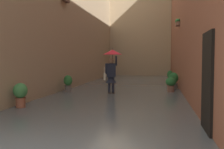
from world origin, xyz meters
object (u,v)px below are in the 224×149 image
object	(u,v)px
potted_plant_mid_right	(68,83)
potted_plant_mid_left	(174,81)
potted_plant_far_left	(171,84)
person_wading	(112,64)
potted_plant_near_left	(170,76)
potted_plant_far_right	(20,94)

from	to	relation	value
potted_plant_mid_right	potted_plant_mid_left	distance (m)	5.41
potted_plant_far_left	potted_plant_mid_left	world-z (taller)	potted_plant_mid_left
person_wading	potted_plant_mid_right	world-z (taller)	person_wading
potted_plant_mid_left	potted_plant_far_left	bearing A→B (deg)	81.47
potted_plant_near_left	potted_plant_mid_right	bearing A→B (deg)	53.18
potted_plant_far_right	potted_plant_near_left	distance (m)	11.87
potted_plant_mid_right	potted_plant_far_right	world-z (taller)	potted_plant_mid_right
potted_plant_mid_right	potted_plant_far_left	world-z (taller)	potted_plant_mid_right
potted_plant_mid_left	potted_plant_near_left	size ratio (longest dim) A/B	1.12
potted_plant_far_left	potted_plant_far_right	size ratio (longest dim) A/B	0.88
potted_plant_mid_left	potted_plant_mid_right	bearing A→B (deg)	23.19
potted_plant_mid_right	potted_plant_far_right	distance (m)	4.08
potted_plant_far_left	potted_plant_near_left	world-z (taller)	potted_plant_near_left
person_wading	potted_plant_mid_right	size ratio (longest dim) A/B	2.46
potted_plant_mid_right	potted_plant_mid_left	bearing A→B (deg)	-156.81
person_wading	potted_plant_near_left	distance (m)	7.36
potted_plant_far_right	potted_plant_near_left	xyz separation A→B (m)	(-5.10, -10.71, -0.05)
potted_plant_mid_left	potted_plant_near_left	xyz separation A→B (m)	(0.01, -4.50, -0.04)
potted_plant_mid_right	potted_plant_far_right	size ratio (longest dim) A/B	1.01
potted_plant_mid_left	potted_plant_near_left	world-z (taller)	potted_plant_mid_left
person_wading	potted_plant_mid_left	xyz separation A→B (m)	(-2.86, -2.21, -0.91)
person_wading	potted_plant_far_left	xyz separation A→B (m)	(-2.67, -0.94, -0.95)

